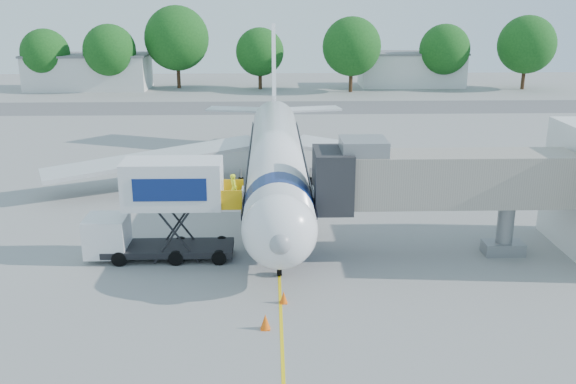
{
  "coord_description": "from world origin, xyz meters",
  "views": [
    {
      "loc": [
        -0.44,
        -39.8,
        13.81
      ],
      "look_at": [
        0.57,
        -5.31,
        3.2
      ],
      "focal_mm": 40.0,
      "sensor_mm": 36.0,
      "label": 1
    }
  ],
  "objects_px": {
    "jet_bridge": "(427,180)",
    "catering_hiloader": "(162,210)",
    "aircraft": "(276,156)",
    "ground_tug": "(211,324)"
  },
  "relations": [
    {
      "from": "jet_bridge",
      "to": "catering_hiloader",
      "type": "relative_size",
      "value": 1.64
    },
    {
      "from": "ground_tug",
      "to": "jet_bridge",
      "type": "bearing_deg",
      "value": 25.39
    },
    {
      "from": "aircraft",
      "to": "ground_tug",
      "type": "height_order",
      "value": "aircraft"
    },
    {
      "from": "aircraft",
      "to": "ground_tug",
      "type": "distance_m",
      "value": 20.49
    },
    {
      "from": "catering_hiloader",
      "to": "ground_tug",
      "type": "height_order",
      "value": "catering_hiloader"
    },
    {
      "from": "jet_bridge",
      "to": "ground_tug",
      "type": "relative_size",
      "value": 3.33
    },
    {
      "from": "jet_bridge",
      "to": "aircraft",
      "type": "bearing_deg",
      "value": 125.7
    },
    {
      "from": "jet_bridge",
      "to": "ground_tug",
      "type": "distance_m",
      "value": 14.62
    },
    {
      "from": "aircraft",
      "to": "jet_bridge",
      "type": "xyz_separation_m",
      "value": [
        7.99,
        -11.12,
        1.39
      ]
    },
    {
      "from": "aircraft",
      "to": "catering_hiloader",
      "type": "distance_m",
      "value": 12.77
    }
  ]
}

